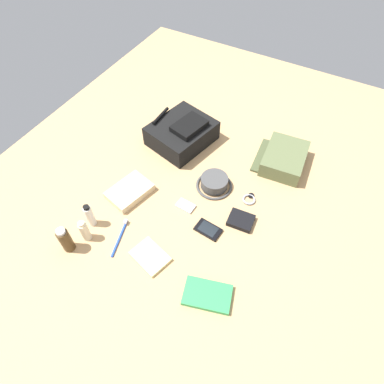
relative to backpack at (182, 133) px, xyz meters
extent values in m
cube|color=tan|center=(-0.30, -0.23, -0.07)|extent=(2.64, 2.02, 0.02)
cube|color=black|center=(0.00, 0.00, 0.00)|extent=(0.36, 0.33, 0.11)
cube|color=black|center=(0.00, -0.04, 0.07)|extent=(0.19, 0.16, 0.03)
cylinder|color=black|center=(0.00, 0.13, 0.06)|extent=(0.14, 0.02, 0.02)
cube|color=#56603D|center=(0.10, -0.53, -0.02)|extent=(0.27, 0.22, 0.08)
cube|color=#454D30|center=(0.10, -0.42, -0.05)|extent=(0.25, 0.09, 0.01)
cylinder|color=#444444|center=(-0.20, -0.29, -0.03)|extent=(0.13, 0.13, 0.05)
torus|color=#444444|center=(-0.20, -0.29, -0.05)|extent=(0.17, 0.17, 0.01)
cylinder|color=#473319|center=(-0.79, 0.09, 0.00)|extent=(0.05, 0.05, 0.12)
cylinder|color=silver|center=(-0.79, 0.09, 0.07)|extent=(0.04, 0.04, 0.01)
cylinder|color=beige|center=(-0.71, 0.06, -0.01)|extent=(0.04, 0.04, 0.10)
cylinder|color=beige|center=(-0.71, 0.06, 0.05)|extent=(0.03, 0.03, 0.01)
cylinder|color=white|center=(-0.65, 0.09, 0.00)|extent=(0.03, 0.03, 0.11)
cylinder|color=black|center=(-0.65, 0.09, 0.06)|extent=(0.03, 0.03, 0.01)
cube|color=#2D934C|center=(-0.69, -0.51, -0.05)|extent=(0.16, 0.21, 0.02)
cube|color=white|center=(-0.69, -0.51, -0.05)|extent=(0.15, 0.20, 0.02)
cube|color=black|center=(-0.43, -0.38, -0.05)|extent=(0.08, 0.12, 0.01)
cube|color=black|center=(-0.43, -0.38, -0.05)|extent=(0.06, 0.08, 0.00)
cube|color=#B7B7BC|center=(-0.37, -0.23, -0.06)|extent=(0.06, 0.09, 0.01)
cylinder|color=silver|center=(-0.37, -0.24, -0.05)|extent=(0.03, 0.03, 0.00)
torus|color=#99999E|center=(-0.19, -0.47, -0.05)|extent=(0.06, 0.06, 0.01)
cylinder|color=black|center=(-0.17, -0.47, -0.05)|extent=(0.03, 0.03, 0.01)
cylinder|color=blue|center=(-0.65, -0.07, -0.06)|extent=(0.18, 0.06, 0.01)
cube|color=white|center=(-0.58, -0.04, -0.04)|extent=(0.02, 0.02, 0.01)
cube|color=black|center=(-0.32, -0.49, -0.05)|extent=(0.10, 0.12, 0.02)
cube|color=beige|center=(-0.66, -0.23, -0.05)|extent=(0.15, 0.17, 0.02)
cube|color=beige|center=(-0.43, 0.04, -0.04)|extent=(0.23, 0.18, 0.04)
camera|label=1|loc=(-1.13, -0.69, 1.20)|focal=31.21mm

